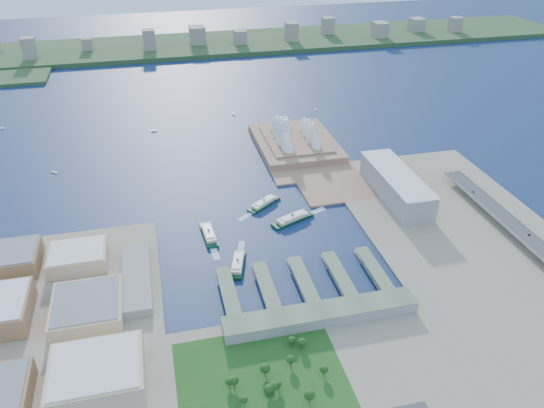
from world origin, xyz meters
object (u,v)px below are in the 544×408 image
object	(u,v)px
toaster_building	(396,185)
ferry_b	(264,202)
opera_house	(296,129)
ferry_d	(292,217)
ferry_a	(209,233)
ferry_c	(238,262)
car_b	(529,235)
car_c	(473,192)

from	to	relation	value
toaster_building	ferry_b	world-z (taller)	toaster_building
opera_house	ferry_d	size ratio (longest dim) A/B	2.96
ferry_a	ferry_c	world-z (taller)	ferry_a
toaster_building	ferry_c	size ratio (longest dim) A/B	2.84
ferry_c	ferry_a	bearing A→B (deg)	-54.25
ferry_d	car_b	xyz separation A→B (m)	(266.65, -120.82, 9.69)
ferry_a	car_b	distance (m)	395.40
ferry_c	car_b	world-z (taller)	car_b
ferry_c	car_c	bearing A→B (deg)	-152.53
car_b	car_c	size ratio (longest dim) A/B	0.74
ferry_a	ferry_c	distance (m)	73.82
ferry_a	ferry_d	xyz separation A→B (m)	(112.57, 9.33, 0.39)
opera_house	car_c	size ratio (longest dim) A/B	37.14
ferry_b	car_b	bearing A→B (deg)	23.47
ferry_a	opera_house	bearing A→B (deg)	48.89
car_b	car_c	distance (m)	111.77
toaster_building	car_b	distance (m)	182.44
ferry_b	ferry_d	world-z (taller)	ferry_d
opera_house	ferry_c	size ratio (longest dim) A/B	3.30
car_b	ferry_c	bearing A→B (deg)	173.25
opera_house	car_b	world-z (taller)	opera_house
ferry_b	car_b	world-z (taller)	car_b
opera_house	toaster_building	xyz separation A→B (m)	(90.00, -200.00, -11.50)
car_b	car_c	xyz separation A→B (m)	(-8.00, 111.49, 0.11)
ferry_b	car_b	xyz separation A→B (m)	(294.31, -169.34, 10.21)
toaster_building	ferry_a	xyz separation A→B (m)	(-270.22, -34.73, -15.14)
toaster_building	car_b	world-z (taller)	toaster_building
car_b	car_c	world-z (taller)	car_c
ferry_a	car_c	xyz separation A→B (m)	(371.22, -0.00, 10.19)
ferry_a	ferry_b	world-z (taller)	ferry_a
toaster_building	ferry_b	size ratio (longest dim) A/B	2.80
ferry_b	car_c	distance (m)	292.28
ferry_a	ferry_c	bearing A→B (deg)	-73.96
toaster_building	ferry_b	xyz separation A→B (m)	(-185.31, 23.12, -15.27)
opera_house	ferry_d	bearing A→B (deg)	-106.71
ferry_c	car_b	xyz separation A→B (m)	(354.42, -41.96, 10.29)
car_b	opera_house	bearing A→B (deg)	119.89
ferry_c	ferry_d	xyz separation A→B (m)	(87.77, 78.86, 0.60)
opera_house	ferry_a	bearing A→B (deg)	-127.52
ferry_b	ferry_d	bearing A→B (deg)	-6.93
opera_house	ferry_b	xyz separation A→B (m)	(-95.31, -176.88, -26.77)
opera_house	toaster_building	size ratio (longest dim) A/B	1.16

